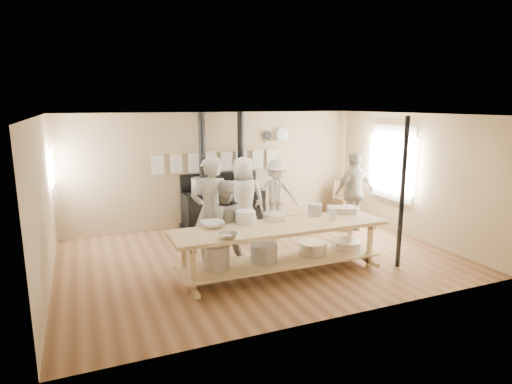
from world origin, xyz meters
TOP-DOWN VIEW (x-y plane):
  - ground at (0.00, 0.00)m, footprint 7.00×7.00m
  - room_shell at (0.00, 0.00)m, footprint 7.00×7.00m
  - window_right at (3.47, 0.60)m, footprint 0.09×1.50m
  - left_opening at (-3.45, 2.00)m, footprint 0.00×0.90m
  - stove at (-0.01, 2.12)m, footprint 1.90×0.75m
  - towel_rail at (-0.00, 2.40)m, footprint 3.00×0.04m
  - back_wall_shelf at (1.46, 2.43)m, footprint 0.63×0.14m
  - prep_table at (-0.01, -0.90)m, footprint 3.60×0.90m
  - support_post at (2.05, -1.35)m, footprint 0.08×0.08m
  - cook_far_left at (-0.92, 0.00)m, footprint 0.74×0.53m
  - cook_left at (-0.74, -0.23)m, footprint 0.80×0.65m
  - cook_center at (0.10, 1.08)m, footprint 0.96×0.74m
  - cook_right at (2.58, 0.75)m, footprint 1.07×0.54m
  - cook_by_window at (1.14, 1.71)m, footprint 1.08×0.74m
  - chair at (3.15, 1.97)m, footprint 0.47×0.47m
  - bowl_white_a at (-1.06, -0.57)m, footprint 0.41×0.41m
  - bowl_steel_a at (-1.02, -1.23)m, footprint 0.37×0.37m
  - bowl_white_b at (1.52, -0.57)m, footprint 0.52×0.52m
  - bowl_steel_b at (1.55, -0.57)m, footprint 0.39×0.39m
  - roasting_pan at (1.37, -0.57)m, footprint 0.57×0.48m
  - mixing_bowl_large at (0.03, -0.57)m, footprint 0.44×0.44m
  - bucket_galv at (0.82, -0.57)m, footprint 0.31×0.31m
  - deep_bowl_enamel at (-0.49, -0.57)m, footprint 0.44×0.44m
  - pitcher at (0.96, -0.93)m, footprint 0.15×0.15m

SIDE VIEW (x-z plane):
  - ground at x=0.00m, z-range 0.00..0.00m
  - chair at x=3.15m, z-range -0.18..0.71m
  - prep_table at x=-0.01m, z-range 0.10..0.95m
  - stove at x=-0.01m, z-range -0.78..1.82m
  - cook_left at x=-0.74m, z-range 0.00..1.54m
  - cook_by_window at x=1.14m, z-range 0.00..1.55m
  - cook_center at x=0.10m, z-range 0.00..1.74m
  - cook_right at x=2.58m, z-range 0.00..1.76m
  - bowl_steel_a at x=-1.02m, z-range 0.85..0.94m
  - bowl_white_b at x=1.52m, z-range 0.85..0.94m
  - bowl_white_a at x=-1.06m, z-range 0.85..0.94m
  - bowl_steel_b at x=1.55m, z-range 0.85..0.95m
  - roasting_pan at x=1.37m, z-range 0.85..0.96m
  - mixing_bowl_large at x=0.03m, z-range 0.85..0.97m
  - deep_bowl_enamel at x=-0.49m, z-range 0.85..1.06m
  - pitcher at x=0.96m, z-range 0.85..1.06m
  - bucket_galv at x=0.82m, z-range 0.85..1.07m
  - cook_far_left at x=-0.92m, z-range 0.00..1.92m
  - support_post at x=2.05m, z-range 0.00..2.60m
  - window_right at x=3.47m, z-range 0.67..2.33m
  - towel_rail at x=0.00m, z-range 1.32..1.79m
  - left_opening at x=-3.45m, z-range 1.15..2.05m
  - room_shell at x=0.00m, z-range -1.88..5.12m
  - back_wall_shelf at x=1.46m, z-range 1.84..2.17m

